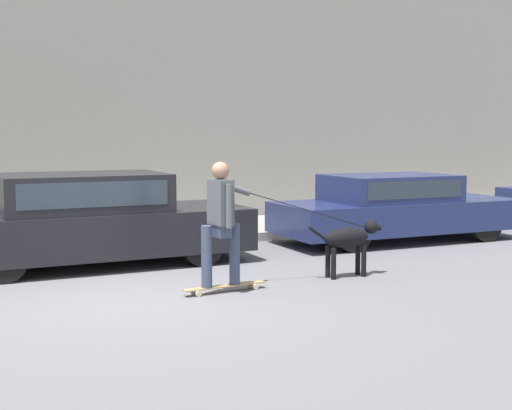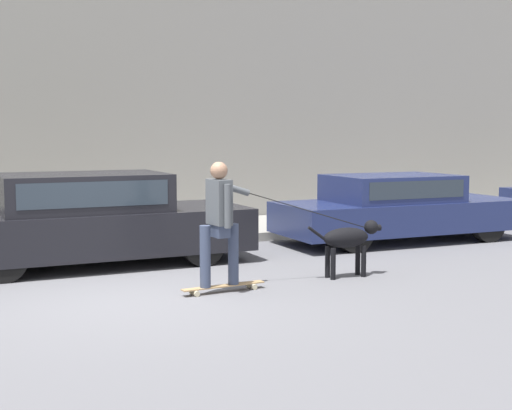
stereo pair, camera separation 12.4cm
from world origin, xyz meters
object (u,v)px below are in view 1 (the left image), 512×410
object	(u,v)px
dog	(349,239)
skateboarder	(222,218)
parked_car_1	(92,221)
parked_car_2	(395,209)

from	to	relation	value
dog	skateboarder	size ratio (longest dim) A/B	0.40
parked_car_1	dog	world-z (taller)	parked_car_1
skateboarder	dog	bearing A→B (deg)	-0.11
parked_car_2	dog	xyz separation A→B (m)	(-2.55, -2.38, -0.08)
parked_car_2	skateboarder	bearing A→B (deg)	-149.56
parked_car_2	dog	bearing A→B (deg)	-135.82
parked_car_2	dog	size ratio (longest dim) A/B	4.04
parked_car_1	skateboarder	xyz separation A→B (m)	(1.02, -2.53, 0.26)
parked_car_1	skateboarder	world-z (taller)	skateboarder
parked_car_1	skateboarder	size ratio (longest dim) A/B	1.61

